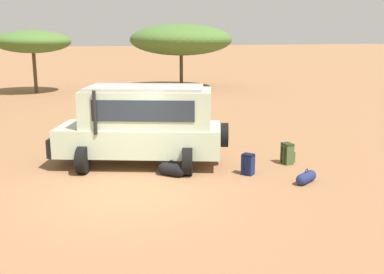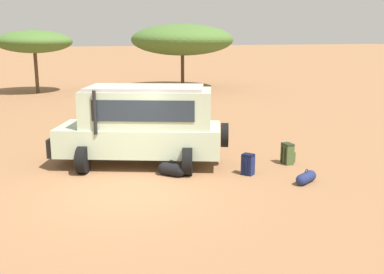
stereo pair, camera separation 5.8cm
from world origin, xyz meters
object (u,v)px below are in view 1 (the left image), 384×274
object	(u,v)px
acacia_tree_far_right	(33,42)
safari_vehicle	(143,124)
backpack_cluster_center	(287,154)
duffel_bag_low_black_case	(172,170)
acacia_tree_distant_right	(181,40)
backpack_beside_front_wheel	(248,164)
duffel_bag_soft_canvas	(306,178)

from	to	relation	value
acacia_tree_far_right	safari_vehicle	bearing A→B (deg)	-84.79
safari_vehicle	backpack_cluster_center	world-z (taller)	safari_vehicle
duffel_bag_low_black_case	acacia_tree_distant_right	bearing A→B (deg)	68.08
backpack_beside_front_wheel	acacia_tree_distant_right	size ratio (longest dim) A/B	0.08
backpack_cluster_center	duffel_bag_soft_canvas	xyz separation A→B (m)	(-0.60, -1.78, -0.17)
safari_vehicle	acacia_tree_distant_right	distance (m)	20.87
safari_vehicle	duffel_bag_low_black_case	world-z (taller)	safari_vehicle
duffel_bag_low_black_case	duffel_bag_soft_canvas	bearing A→B (deg)	-32.30
duffel_bag_soft_canvas	acacia_tree_far_right	distance (m)	24.32
backpack_cluster_center	acacia_tree_far_right	bearing A→B (deg)	105.46
backpack_cluster_center	acacia_tree_far_right	world-z (taller)	acacia_tree_far_right
backpack_cluster_center	duffel_bag_soft_canvas	distance (m)	1.88
backpack_beside_front_wheel	acacia_tree_distant_right	xyz separation A→B (m)	(6.09, 21.01, 3.31)
duffel_bag_low_black_case	duffel_bag_soft_canvas	size ratio (longest dim) A/B	0.93
backpack_beside_front_wheel	backpack_cluster_center	world-z (taller)	backpack_cluster_center
acacia_tree_distant_right	duffel_bag_low_black_case	bearing A→B (deg)	-111.92
duffel_bag_soft_canvas	backpack_beside_front_wheel	bearing A→B (deg)	130.46
safari_vehicle	backpack_cluster_center	xyz separation A→B (m)	(4.17, -1.61, -0.97)
safari_vehicle	backpack_cluster_center	distance (m)	4.58
backpack_cluster_center	acacia_tree_distant_right	bearing A→B (deg)	77.88
duffel_bag_low_black_case	acacia_tree_distant_right	distance (m)	22.13
acacia_tree_far_right	backpack_cluster_center	bearing A→B (deg)	-74.54
safari_vehicle	acacia_tree_far_right	world-z (taller)	acacia_tree_far_right
backpack_beside_front_wheel	acacia_tree_far_right	world-z (taller)	acacia_tree_far_right
safari_vehicle	backpack_cluster_center	bearing A→B (deg)	-21.12
safari_vehicle	duffel_bag_soft_canvas	world-z (taller)	safari_vehicle
backpack_cluster_center	acacia_tree_far_right	distance (m)	22.73
backpack_beside_front_wheel	duffel_bag_soft_canvas	distance (m)	1.68
safari_vehicle	acacia_tree_distant_right	world-z (taller)	acacia_tree_distant_right
duffel_bag_soft_canvas	backpack_cluster_center	bearing A→B (deg)	71.38
backpack_beside_front_wheel	acacia_tree_far_right	distance (m)	22.84
backpack_beside_front_wheel	acacia_tree_far_right	size ratio (longest dim) A/B	0.12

